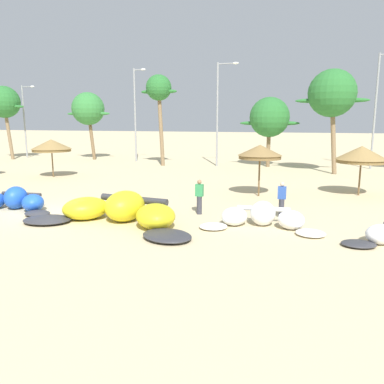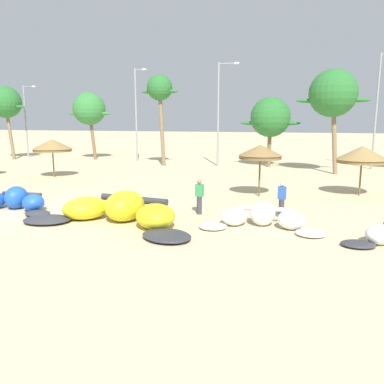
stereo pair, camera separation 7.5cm
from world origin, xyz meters
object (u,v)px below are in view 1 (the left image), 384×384
Objects in this scene: beach_umbrella_outermost at (362,154)px; lamppost_east_center at (219,109)px; kite_left at (12,201)px; lamppost_west_center at (136,111)px; lamppost_west at (25,117)px; kite_left_of_center at (119,211)px; beach_umbrella_near_palms at (260,152)px; palm_left at (88,109)px; person_near_kites at (199,197)px; palm_center_left at (269,118)px; palm_center_right at (332,94)px; palm_left_of_gap at (159,90)px; beach_umbrella_middle at (51,145)px; lamppost_east at (377,106)px; kite_center at (262,218)px; palm_leftmost at (4,103)px; person_by_umbrellas at (282,200)px.

beach_umbrella_outermost is 0.30× the size of lamppost_east_center.
lamppost_west_center is at bearing 100.14° from kite_left.
lamppost_east_center reaches higher than lamppost_west.
kite_left_of_center is 9.36m from beach_umbrella_near_palms.
palm_left reaches higher than kite_left.
person_near_kites is at bearing -79.12° from lamppost_east_center.
kite_left_of_center is 1.27× the size of palm_center_left.
palm_center_right is (-1.44, 9.30, 3.98)m from beach_umbrella_outermost.
kite_left_of_center is 22.36m from palm_left_of_gap.
lamppost_east_center reaches higher than palm_left_of_gap.
beach_umbrella_middle is 19.23m from palm_center_left.
lamppost_west is at bearing 176.34° from lamppost_east_center.
palm_center_right is (15.33, -1.39, -0.73)m from palm_left_of_gap.
palm_left is 29.07m from lamppost_east.
beach_umbrella_near_palms is 26.53m from palm_left.
palm_center_left is at bearing 117.53° from beach_umbrella_outermost.
palm_center_left is 0.67× the size of lamppost_east_center.
lamppost_east is at bearing 6.76° from palm_center_left.
palm_left_of_gap is at bearing 90.86° from kite_left.
lamppost_west is at bearing 179.48° from lamppost_west_center.
kite_left_of_center is at bearing -136.91° from beach_umbrella_outermost.
beach_umbrella_middle reaches higher than beach_umbrella_outermost.
lamppost_east reaches higher than palm_left_of_gap.
beach_umbrella_middle reaches higher than person_near_kites.
kite_center is 0.64× the size of palm_leftmost.
palm_center_left is at bearing 38.04° from beach_umbrella_middle.
palm_leftmost is at bearing 177.62° from palm_left_of_gap.
beach_umbrella_middle is 0.36× the size of palm_center_right.
palm_leftmost is at bearing 139.97° from kite_left_of_center.
beach_umbrella_middle is 0.46× the size of palm_center_left.
beach_umbrella_outermost is at bearing -100.37° from lamppost_east.
beach_umbrella_near_palms reaches higher than kite_left_of_center.
person_by_umbrellas is at bearing -70.80° from beach_umbrella_near_palms.
palm_left is at bearing 142.82° from beach_umbrella_near_palms.
beach_umbrella_outermost is at bearing -62.47° from palm_center_left.
palm_left_of_gap is at bearing -18.68° from palm_left.
beach_umbrella_outermost is (16.48, 9.07, 1.96)m from kite_left.
lamppost_east is at bearing 9.25° from palm_left_of_gap.
palm_left_of_gap is at bearing -166.07° from lamppost_east_center.
lamppost_east reaches higher than beach_umbrella_outermost.
lamppost_west_center is at bearing 84.52° from beach_umbrella_middle.
palm_center_left is 0.64× the size of lamppost_east.
beach_umbrella_near_palms reaches higher than person_by_umbrellas.
kite_left is at bearing -51.28° from lamppost_west.
lamppost_west is (-18.14, 22.62, 4.22)m from kite_left.
beach_umbrella_middle is 17.80m from palm_leftmost.
lamppost_west is at bearing 136.22° from kite_left_of_center.
beach_umbrella_middle is 1.04× the size of beach_umbrella_outermost.
beach_umbrella_outermost is at bearing -33.21° from lamppost_west_center.
lamppost_west_center is (-16.61, 20.07, 4.45)m from person_by_umbrellas.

